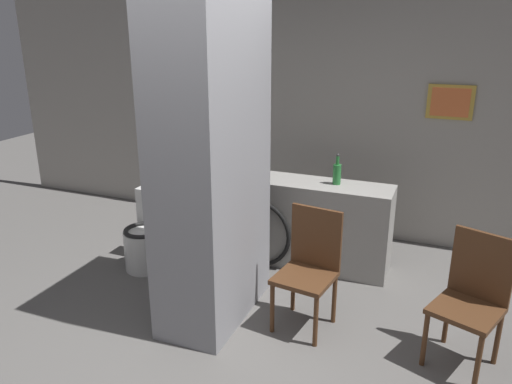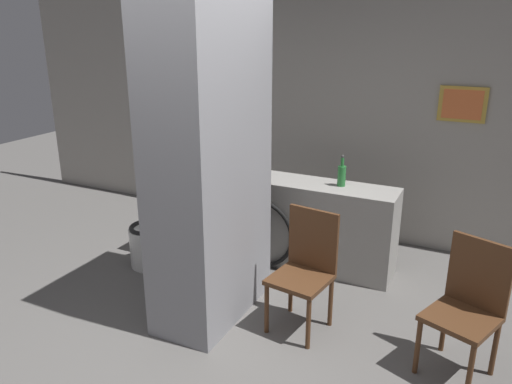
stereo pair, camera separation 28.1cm
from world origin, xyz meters
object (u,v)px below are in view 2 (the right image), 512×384
object	(u,v)px
toilet	(154,233)
chair_by_doorway	(468,304)
chair_near_pillar	(305,266)
bicycle	(218,224)
bottle_tall	(342,175)

from	to	relation	value
toilet	chair_by_doorway	bearing A→B (deg)	-7.99
chair_near_pillar	chair_by_doorway	size ratio (longest dim) A/B	1.00
toilet	chair_near_pillar	bearing A→B (deg)	-12.09
chair_near_pillar	toilet	bearing A→B (deg)	176.22
chair_by_doorway	chair_near_pillar	bearing A→B (deg)	-160.42
toilet	chair_near_pillar	size ratio (longest dim) A/B	0.79
chair_by_doorway	bicycle	world-z (taller)	chair_by_doorway
bicycle	bottle_tall	world-z (taller)	bottle_tall
chair_near_pillar	chair_by_doorway	bearing A→B (deg)	6.56
chair_near_pillar	bicycle	size ratio (longest dim) A/B	0.57
chair_by_doorway	toilet	bearing A→B (deg)	-166.66
chair_by_doorway	bottle_tall	xyz separation A→B (m)	(-1.22, 1.07, 0.45)
chair_by_doorway	bicycle	bearing A→B (deg)	-176.87
toilet	chair_by_doorway	distance (m)	2.94
toilet	chair_near_pillar	xyz separation A→B (m)	(1.74, -0.37, 0.20)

